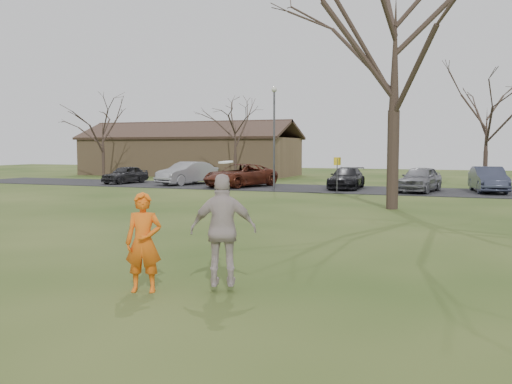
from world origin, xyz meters
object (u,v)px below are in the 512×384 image
building (190,155)px  lamp_post (274,125)px  car_2 (240,175)px  car_3 (347,178)px  big_tree (395,43)px  catching_play (223,230)px  car_1 (187,173)px  car_4 (420,179)px  player_defender (144,242)px  car_0 (125,174)px  car_5 (488,179)px

building → lamp_post: 20.99m
car_2 → car_3: size_ratio=1.18×
lamp_post → car_2: bearing=146.2°
car_3 → building: 21.90m
car_3 → big_tree: (4.16, -10.37, 6.29)m
catching_play → lamp_post: bearing=107.1°
car_1 → big_tree: big_tree is taller
lamp_post → big_tree: size_ratio=0.45×
car_4 → big_tree: size_ratio=0.32×
car_2 → building: (-10.91, 13.43, 1.14)m
player_defender → car_0: bearing=105.7°
big_tree → car_2: bearing=139.2°
player_defender → building: bearing=97.5°
car_4 → car_3: bearing=179.7°
building → lamp_post: lamp_post is taller
car_3 → catching_play: 25.64m
car_0 → lamp_post: lamp_post is taller
car_2 → car_4: 11.46m
player_defender → car_4: (2.79, 25.04, -0.12)m
catching_play → big_tree: size_ratio=0.16×
car_0 → building: (-1.78, 13.26, 1.25)m
car_5 → car_0: bearing=172.7°
car_2 → lamp_post: lamp_post is taller
catching_play → building: bearing=118.8°
player_defender → building: building is taller
car_5 → big_tree: 12.93m
car_0 → catching_play: size_ratio=1.65×
car_5 → lamp_post: bearing=-175.0°
player_defender → car_1: (-13.08, 25.98, -0.08)m
car_1 → car_5: 19.60m
car_2 → car_4: bearing=18.9°
car_3 → big_tree: big_tree is taller
catching_play → big_tree: bearing=86.0°
car_2 → car_3: 6.98m
car_2 → car_4: size_ratio=1.23×
car_2 → car_5: (15.19, 1.00, -0.01)m
car_0 → building: size_ratio=0.18×
car_1 → car_4: (15.87, -0.94, -0.04)m
catching_play → building: building is taller
lamp_post → big_tree: (8.00, -7.50, 3.03)m
car_2 → car_5: car_2 is taller
player_defender → car_5: bearing=56.5°
player_defender → car_1: bearing=97.3°
car_5 → big_tree: size_ratio=0.32×
big_tree → building: bearing=133.7°
car_1 → lamp_post: lamp_post is taller
car_4 → big_tree: bearing=-81.4°
player_defender → car_4: 25.19m
big_tree → catching_play: bearing=-94.0°
car_1 → catching_play: 29.31m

